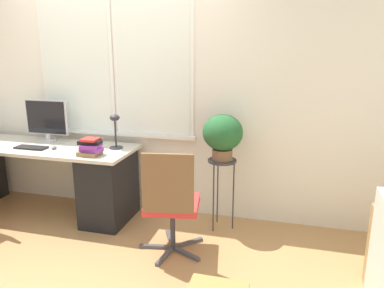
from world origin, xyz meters
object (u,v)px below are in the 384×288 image
object	(u,v)px
keyboard	(31,148)
plant_stand	(222,168)
monitor	(47,120)
potted_plant	(223,134)
office_chair_swivel	(171,202)
mouse	(54,148)
book_stack	(90,147)
desk_lamp	(115,126)

from	to	relation	value
keyboard	plant_stand	size ratio (longest dim) A/B	0.47
monitor	potted_plant	distance (m)	1.94
keyboard	office_chair_swivel	distance (m)	1.65
plant_stand	potted_plant	size ratio (longest dim) A/B	1.62
mouse	office_chair_swivel	size ratio (longest dim) A/B	0.07
keyboard	mouse	distance (m)	0.24
keyboard	office_chair_swivel	bearing A→B (deg)	-12.20
monitor	book_stack	bearing A→B (deg)	-28.04
keyboard	book_stack	distance (m)	0.71
office_chair_swivel	potted_plant	bearing A→B (deg)	-127.52
mouse	book_stack	xyz separation A→B (m)	(0.46, -0.09, 0.06)
keyboard	monitor	bearing A→B (deg)	96.31
monitor	office_chair_swivel	xyz separation A→B (m)	(1.63, -0.68, -0.49)
mouse	office_chair_swivel	bearing A→B (deg)	-15.50
plant_stand	book_stack	bearing A→B (deg)	-165.08
mouse	desk_lamp	distance (m)	0.65
mouse	plant_stand	world-z (taller)	mouse
desk_lamp	potted_plant	bearing A→B (deg)	1.40
mouse	office_chair_swivel	distance (m)	1.42
keyboard	mouse	xyz separation A→B (m)	(0.24, 0.03, 0.01)
mouse	book_stack	world-z (taller)	book_stack
monitor	book_stack	xyz separation A→B (m)	(0.74, -0.40, -0.15)
mouse	plant_stand	bearing A→B (deg)	7.77
plant_stand	keyboard	bearing A→B (deg)	-172.33
keyboard	book_stack	xyz separation A→B (m)	(0.71, -0.06, 0.07)
mouse	monitor	bearing A→B (deg)	132.74
mouse	potted_plant	world-z (taller)	potted_plant
office_chair_swivel	potted_plant	size ratio (longest dim) A/B	2.18
monitor	keyboard	size ratio (longest dim) A/B	1.51
book_stack	mouse	bearing A→B (deg)	168.67
keyboard	book_stack	size ratio (longest dim) A/B	1.38
office_chair_swivel	potted_plant	world-z (taller)	potted_plant
potted_plant	office_chair_swivel	bearing A→B (deg)	-117.71
monitor	mouse	world-z (taller)	monitor
mouse	potted_plant	xyz separation A→B (m)	(1.66, 0.23, 0.19)
office_chair_swivel	plant_stand	bearing A→B (deg)	-127.52
keyboard	plant_stand	distance (m)	1.93
monitor	book_stack	distance (m)	0.86
book_stack	office_chair_swivel	distance (m)	0.99
mouse	office_chair_swivel	xyz separation A→B (m)	(1.35, -0.37, -0.28)
potted_plant	mouse	bearing A→B (deg)	-172.23
desk_lamp	plant_stand	size ratio (longest dim) A/B	0.49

